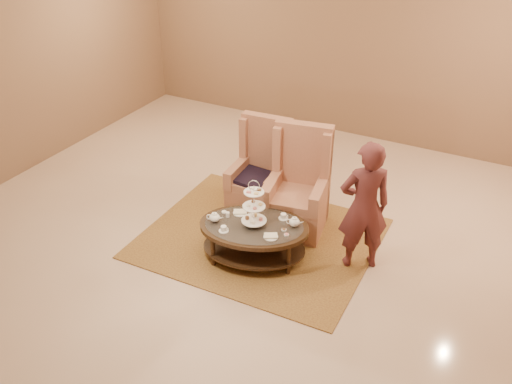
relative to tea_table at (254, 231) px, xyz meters
The scene contains 8 objects.
ground 0.46m from the tea_table, behind, with size 8.00×8.00×0.00m, color beige.
ceiling 0.46m from the tea_table, behind, with size 8.00×8.00×0.02m, color beige.
wall_back 4.25m from the tea_table, 93.32° to the left, with size 8.00×0.04×3.50m, color #856248.
rug 0.57m from the tea_table, 108.19° to the left, with size 2.92×2.45×0.02m.
tea_table is the anchor object (origin of this frame).
armchair_left 1.19m from the tea_table, 113.81° to the left, with size 0.75×0.77×1.30m.
armchair_right 0.94m from the tea_table, 80.52° to the left, with size 0.87×0.89×1.39m.
person 1.34m from the tea_table, 22.63° to the left, with size 0.72×0.66×1.64m.
Camera 1 is at (2.90, -4.98, 4.30)m, focal length 40.00 mm.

